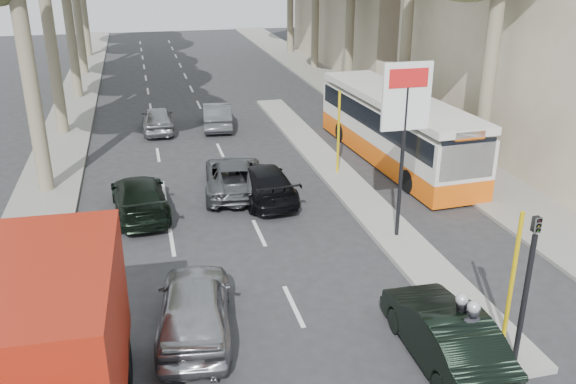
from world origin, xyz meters
The scene contains 18 objects.
ground centered at (0.00, 0.00, 0.00)m, with size 120.00×120.00×0.00m, color #28282B.
sidewalk_right centered at (8.60, 25.00, 0.06)m, with size 3.20×70.00×0.12m, color gray.
median_left centered at (-8.00, 28.00, 0.06)m, with size 2.40×64.00×0.12m, color gray.
traffic_island centered at (3.25, 11.00, 0.08)m, with size 1.50×26.00×0.16m, color gray.
billboard centered at (3.25, 5.00, 3.70)m, with size 1.50×12.10×5.60m.
traffic_light_island centered at (3.25, -1.50, 2.49)m, with size 0.16×0.41×3.60m.
silver_hatchback centered at (-3.47, 1.42, 0.73)m, with size 1.71×4.26×1.45m, color #97989E.
dark_hatchback centered at (1.80, -0.92, 0.68)m, with size 1.45×4.15×1.37m, color black.
queue_car_a centered at (-1.10, 10.26, 0.63)m, with size 2.10×4.56×1.27m, color #494C50.
queue_car_b centered at (-0.18, 9.35, 0.64)m, with size 1.81×4.44×1.29m, color black.
queue_car_c centered at (-3.50, 19.29, 0.64)m, with size 1.51×3.75×1.28m, color #9A9CA1.
queue_car_d centered at (-0.50, 19.31, 0.65)m, with size 1.39×3.97×1.31m, color #53575B.
queue_car_e centered at (-4.59, 9.00, 0.64)m, with size 1.80×4.43×1.29m, color black.
red_truck centered at (-6.29, -1.76, 1.85)m, with size 2.72×6.66×3.51m.
city_bus centered at (6.20, 12.21, 1.54)m, with size 3.02×11.20×2.92m.
motorcycle centered at (2.04, -1.27, 0.83)m, with size 0.80×2.14×1.82m.
pedestrian_near centered at (7.46, 7.78, 0.94)m, with size 0.97×0.47×1.65m, color #463550.
pedestrian_far centered at (10.00, 11.92, 0.93)m, with size 1.04×0.46×1.61m, color brown.
Camera 1 is at (-4.30, -11.08, 8.59)m, focal length 38.00 mm.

